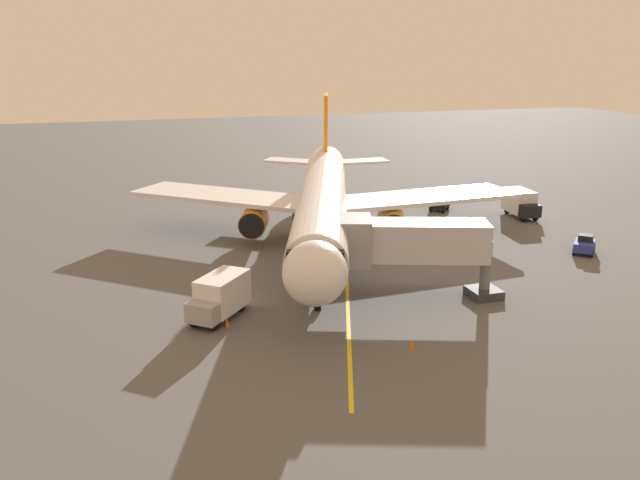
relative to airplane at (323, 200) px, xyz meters
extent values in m
plane|color=#565659|center=(-1.08, 0.35, -4.00)|extent=(220.00, 220.00, 0.00)
cube|color=yellow|center=(0.09, 6.27, -4.00)|extent=(13.03, 37.97, 0.01)
cylinder|color=white|center=(0.09, 0.27, 0.10)|extent=(14.48, 33.43, 3.80)
ellipsoid|color=white|center=(5.91, 17.51, 0.10)|extent=(4.70, 4.94, 3.61)
cone|color=white|center=(-5.83, -17.26, 0.10)|extent=(4.20, 3.94, 3.42)
cube|color=black|center=(5.47, 16.18, 0.65)|extent=(3.57, 2.55, 0.90)
cube|color=white|center=(-9.18, -0.53, -0.50)|extent=(17.32, 6.18, 0.36)
cylinder|color=orange|center=(-5.72, 1.18, -2.00)|extent=(3.27, 3.96, 2.30)
cylinder|color=black|center=(-5.16, 2.83, -2.00)|extent=(2.05, 0.86, 2.10)
cube|color=white|center=(6.98, -5.99, -0.50)|extent=(16.32, 15.05, 0.36)
cylinder|color=orange|center=(5.26, -2.54, -2.00)|extent=(3.27, 3.96, 2.30)
cylinder|color=black|center=(5.82, -0.88, -2.00)|extent=(2.05, 0.86, 2.10)
cube|color=orange|center=(-4.87, -14.42, 3.90)|extent=(1.88, 4.66, 7.20)
cube|color=white|center=(-7.81, -13.11, 0.70)|extent=(6.43, 2.47, 0.24)
cube|color=white|center=(-1.74, -15.16, 0.70)|extent=(6.57, 5.75, 0.24)
cylinder|color=slate|center=(4.41, 13.06, -2.27)|extent=(0.24, 0.24, 2.77)
cylinder|color=black|center=(4.41, 13.06, -3.65)|extent=(0.65, 0.81, 0.70)
cylinder|color=slate|center=(-3.33, -1.74, -2.07)|extent=(0.24, 0.24, 2.77)
cylinder|color=black|center=(-3.33, -1.74, -3.45)|extent=(0.78, 1.19, 1.10)
cylinder|color=slate|center=(1.59, -3.41, -2.07)|extent=(0.24, 0.24, 2.77)
cylinder|color=black|center=(1.59, -3.41, -3.45)|extent=(0.78, 1.19, 1.10)
cube|color=#B7B7BC|center=(-2.55, 12.77, -0.10)|extent=(9.36, 5.34, 2.50)
cube|color=gray|center=(1.72, 11.33, -0.10)|extent=(3.68, 3.93, 3.00)
cylinder|color=slate|center=(-6.81, 14.21, -2.05)|extent=(0.70, 0.70, 3.90)
cube|color=#333338|center=(-6.81, 14.21, -3.70)|extent=(2.00, 2.00, 0.60)
cylinder|color=#23232D|center=(9.44, 10.07, -3.56)|extent=(0.26, 0.26, 0.88)
cube|color=orange|center=(9.44, 10.07, -2.82)|extent=(0.42, 0.45, 0.60)
cube|color=silver|center=(9.44, 10.07, -2.82)|extent=(0.44, 0.47, 0.10)
sphere|color=#9E7051|center=(9.44, 10.07, -2.40)|extent=(0.22, 0.22, 0.22)
cube|color=black|center=(-15.43, -8.83, -3.38)|extent=(2.59, 2.63, 0.60)
cube|color=black|center=(-14.35, -7.66, -2.48)|extent=(3.21, 3.37, 1.61)
cylinder|color=black|center=(-15.13, -7.55, -3.68)|extent=(0.62, 0.64, 0.64)
cylinder|color=black|center=(-14.18, -8.43, -3.68)|extent=(0.62, 0.64, 0.64)
cylinder|color=black|center=(-16.15, -8.65, -3.68)|extent=(0.62, 0.64, 0.64)
cylinder|color=black|center=(-15.19, -9.53, -3.68)|extent=(0.62, 0.64, 0.64)
cube|color=#9E9EA3|center=(11.51, 13.66, -2.98)|extent=(2.55, 2.53, 1.20)
cube|color=black|center=(11.97, 14.20, -2.78)|extent=(1.40, 1.22, 0.70)
cube|color=silver|center=(10.25, 12.18, -2.48)|extent=(3.86, 4.04, 2.20)
cylinder|color=black|center=(11.18, 14.28, -3.58)|extent=(0.73, 0.80, 0.84)
cylinder|color=black|center=(12.17, 13.43, -3.58)|extent=(0.73, 0.80, 0.84)
cylinder|color=black|center=(9.11, 11.84, -3.58)|extent=(0.73, 0.80, 0.84)
cylinder|color=black|center=(10.10, 11.00, -3.58)|extent=(0.73, 0.80, 0.84)
cube|color=black|center=(-21.48, -2.42, -2.98)|extent=(2.05, 1.87, 1.20)
cube|color=black|center=(-21.41, -1.72, -2.78)|extent=(1.71, 0.32, 0.70)
cube|color=silver|center=(-21.67, -4.36, -2.48)|extent=(2.33, 3.77, 2.20)
cylinder|color=black|center=(-22.10, -2.11, -3.58)|extent=(0.33, 0.86, 0.84)
cylinder|color=black|center=(-20.81, -2.23, -3.58)|extent=(0.33, 0.86, 0.84)
cylinder|color=black|center=(-22.41, -5.29, -3.58)|extent=(0.33, 0.86, 0.84)
cylinder|color=black|center=(-21.11, -5.42, -3.58)|extent=(0.33, 0.86, 0.84)
cube|color=#2D3899|center=(-19.60, 8.09, -3.35)|extent=(2.67, 2.70, 0.70)
cube|color=black|center=(-19.81, 7.87, -2.75)|extent=(1.42, 1.41, 0.50)
cylinder|color=black|center=(-19.52, 9.12, -3.70)|extent=(0.60, 0.61, 0.60)
cylinder|color=black|center=(-18.58, 8.22, -3.70)|extent=(0.60, 0.61, 0.60)
cylinder|color=black|center=(-20.62, 7.96, -3.70)|extent=(0.60, 0.61, 0.60)
cylinder|color=black|center=(-19.68, 7.06, -3.70)|extent=(0.60, 0.61, 0.60)
cone|color=#F2590F|center=(1.05, 19.88, -3.73)|extent=(0.32, 0.32, 0.55)
cone|color=#F2590F|center=(8.89, 10.75, -3.73)|extent=(0.32, 0.32, 0.55)
cone|color=#F2590F|center=(10.33, 13.98, -3.73)|extent=(0.32, 0.32, 0.55)
camera|label=1|loc=(15.53, 49.71, 11.86)|focal=36.50mm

